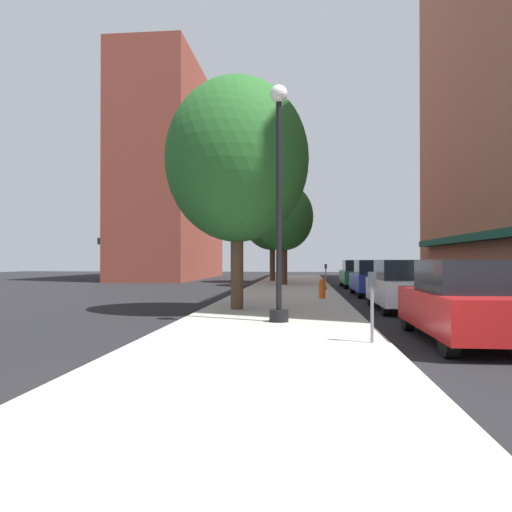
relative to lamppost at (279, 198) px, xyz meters
name	(u,v)px	position (x,y,z in m)	size (l,w,h in m)	color
ground_plane	(370,294)	(3.83, 12.02, -3.20)	(90.00, 90.00, 0.00)	black
sidewalk_slab	(288,291)	(-0.17, 13.02, -3.14)	(4.80, 50.00, 0.12)	#A8A399
building_far_background	(173,178)	(-11.18, 31.02, 5.90)	(6.80, 18.00, 18.24)	brown
lamppost	(279,198)	(0.00, 0.00, 0.00)	(0.48, 0.48, 5.90)	black
fire_hydrant	(322,288)	(1.36, 7.57, -2.68)	(0.33, 0.26, 0.79)	#E05614
parking_meter_near	(372,298)	(1.88, -2.88, -2.25)	(0.14, 0.09, 1.31)	slate
parking_meter_far	(326,272)	(1.88, 15.88, -2.25)	(0.14, 0.09, 1.31)	slate
tree_near	(284,217)	(-0.61, 18.52, 1.16)	(3.68, 3.68, 6.38)	#422D1E
tree_mid	(237,160)	(-1.46, 3.01, 1.59)	(4.50, 4.50, 7.27)	#4C3823
tree_far	(272,213)	(-1.67, 23.62, 1.91)	(4.75, 4.75, 7.74)	#4C3823
car_red	(466,302)	(3.83, -2.02, -2.39)	(1.80, 4.30, 1.66)	black
car_white	(402,286)	(3.83, 4.17, -2.39)	(1.80, 4.30, 1.66)	black
car_blue	(373,278)	(3.83, 10.77, -2.39)	(1.80, 4.30, 1.66)	black
car_green	(357,274)	(3.83, 17.72, -2.39)	(1.80, 4.30, 1.66)	black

